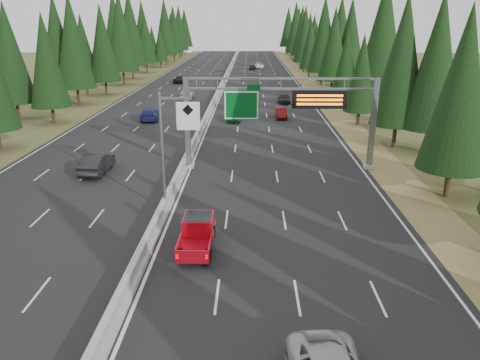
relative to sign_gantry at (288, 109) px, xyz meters
name	(u,v)px	position (x,y,z in m)	size (l,w,h in m)	color
road	(218,94)	(-8.92, 45.12, -5.23)	(32.00, 260.00, 0.08)	black
shoulder_right	(318,94)	(8.88, 45.12, -5.24)	(3.60, 260.00, 0.06)	olive
shoulder_left	(120,93)	(-26.72, 45.12, -5.24)	(3.60, 260.00, 0.06)	#484B23
median_barrier	(218,92)	(-8.92, 45.12, -4.85)	(0.70, 260.00, 0.85)	gray
sign_gantry	(288,109)	(0.00, 0.00, 0.00)	(16.75, 0.98, 7.80)	slate
hov_sign_pole	(171,144)	(-8.33, -9.92, -0.54)	(2.80, 0.50, 8.00)	slate
tree_row_right	(350,41)	(13.25, 41.64, 3.93)	(11.84, 242.80, 18.87)	black
tree_row_left	(97,39)	(-30.87, 48.00, 4.00)	(11.54, 241.26, 18.96)	black
red_pickup	(198,230)	(-6.12, -15.07, -4.28)	(1.79, 5.02, 1.64)	black
car_ahead_green	(235,115)	(-5.17, 20.58, -4.47)	(1.70, 4.22, 1.44)	#124F20
car_ahead_dkred	(281,113)	(0.96, 22.65, -4.52)	(1.43, 4.09, 1.35)	#5D0D0E
car_ahead_dkgrey	(284,99)	(2.18, 34.98, -4.52)	(1.88, 4.63, 1.34)	black
car_ahead_white	(259,66)	(-0.86, 93.63, -4.46)	(2.42, 5.26, 1.46)	white
car_ahead_far	(252,67)	(-2.74, 90.25, -4.51)	(1.60, 3.98, 1.36)	black
car_onc_near	(97,163)	(-16.13, -1.70, -4.37)	(1.74, 4.99, 1.64)	black
car_onc_blue	(151,114)	(-16.18, 20.91, -4.38)	(2.27, 5.59, 1.62)	navy
car_onc_white	(187,93)	(-13.79, 39.25, -4.37)	(1.94, 4.83, 1.64)	#B8B8B8
car_onc_far	(181,79)	(-17.90, 60.66, -4.43)	(2.50, 5.43, 1.51)	black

